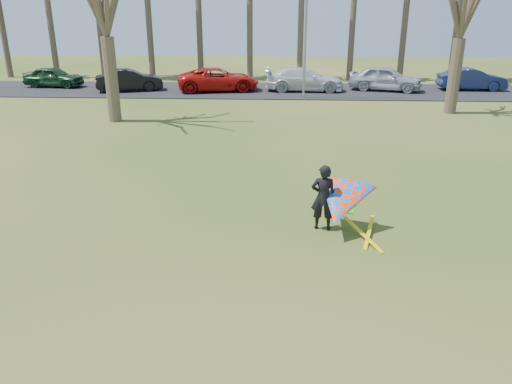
{
  "coord_description": "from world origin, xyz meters",
  "views": [
    {
      "loc": [
        0.63,
        -10.15,
        5.69
      ],
      "look_at": [
        0.0,
        2.0,
        1.1
      ],
      "focal_mm": 35.0,
      "sensor_mm": 36.0,
      "label": 1
    }
  ],
  "objects_px": {
    "car_0": "(54,77)",
    "car_4": "(385,78)",
    "streetlight": "(308,26)",
    "car_3": "(304,79)",
    "car_5": "(472,79)",
    "car_1": "(129,80)",
    "kite_flyer": "(339,202)",
    "car_2": "(218,79)"
  },
  "relations": [
    {
      "from": "car_1",
      "to": "car_5",
      "type": "xyz_separation_m",
      "value": [
        23.72,
        1.56,
        0.01
      ]
    },
    {
      "from": "streetlight",
      "to": "car_4",
      "type": "height_order",
      "value": "streetlight"
    },
    {
      "from": "streetlight",
      "to": "car_2",
      "type": "height_order",
      "value": "streetlight"
    },
    {
      "from": "car_5",
      "to": "car_3",
      "type": "bearing_deg",
      "value": 94.98
    },
    {
      "from": "car_3",
      "to": "car_1",
      "type": "bearing_deg",
      "value": 93.38
    },
    {
      "from": "car_0",
      "to": "streetlight",
      "type": "bearing_deg",
      "value": -96.74
    },
    {
      "from": "car_1",
      "to": "car_4",
      "type": "relative_size",
      "value": 0.91
    },
    {
      "from": "car_1",
      "to": "car_3",
      "type": "bearing_deg",
      "value": -104.61
    },
    {
      "from": "car_0",
      "to": "car_2",
      "type": "relative_size",
      "value": 0.75
    },
    {
      "from": "streetlight",
      "to": "car_3",
      "type": "height_order",
      "value": "streetlight"
    },
    {
      "from": "streetlight",
      "to": "car_1",
      "type": "height_order",
      "value": "streetlight"
    },
    {
      "from": "car_0",
      "to": "car_4",
      "type": "distance_m",
      "value": 23.64
    },
    {
      "from": "car_5",
      "to": "car_2",
      "type": "bearing_deg",
      "value": 94.41
    },
    {
      "from": "car_4",
      "to": "car_3",
      "type": "bearing_deg",
      "value": 109.79
    },
    {
      "from": "car_0",
      "to": "car_4",
      "type": "relative_size",
      "value": 0.85
    },
    {
      "from": "streetlight",
      "to": "car_3",
      "type": "xyz_separation_m",
      "value": [
        -0.01,
        2.87,
        -3.62
      ]
    },
    {
      "from": "streetlight",
      "to": "car_0",
      "type": "height_order",
      "value": "streetlight"
    },
    {
      "from": "streetlight",
      "to": "car_5",
      "type": "xyz_separation_m",
      "value": [
        11.64,
        3.82,
        -3.66
      ]
    },
    {
      "from": "car_2",
      "to": "car_5",
      "type": "relative_size",
      "value": 1.24
    },
    {
      "from": "car_0",
      "to": "car_1",
      "type": "relative_size",
      "value": 0.94
    },
    {
      "from": "car_1",
      "to": "car_4",
      "type": "bearing_deg",
      "value": -104.15
    },
    {
      "from": "car_3",
      "to": "car_5",
      "type": "distance_m",
      "value": 11.69
    },
    {
      "from": "car_0",
      "to": "car_3",
      "type": "bearing_deg",
      "value": -87.78
    },
    {
      "from": "kite_flyer",
      "to": "car_0",
      "type": "bearing_deg",
      "value": 127.36
    },
    {
      "from": "car_0",
      "to": "car_5",
      "type": "relative_size",
      "value": 0.93
    },
    {
      "from": "car_1",
      "to": "streetlight",
      "type": "bearing_deg",
      "value": -118.11
    },
    {
      "from": "car_5",
      "to": "kite_flyer",
      "type": "bearing_deg",
      "value": 154.28
    },
    {
      "from": "streetlight",
      "to": "kite_flyer",
      "type": "bearing_deg",
      "value": -89.98
    },
    {
      "from": "kite_flyer",
      "to": "car_4",
      "type": "bearing_deg",
      "value": 76.51
    },
    {
      "from": "car_3",
      "to": "car_5",
      "type": "xyz_separation_m",
      "value": [
        11.65,
        0.95,
        -0.04
      ]
    },
    {
      "from": "car_1",
      "to": "car_4",
      "type": "xyz_separation_m",
      "value": [
        17.67,
        1.04,
        0.1
      ]
    },
    {
      "from": "streetlight",
      "to": "car_5",
      "type": "relative_size",
      "value": 1.77
    },
    {
      "from": "car_2",
      "to": "car_1",
      "type": "bearing_deg",
      "value": 81.55
    },
    {
      "from": "streetlight",
      "to": "car_3",
      "type": "distance_m",
      "value": 4.62
    },
    {
      "from": "streetlight",
      "to": "car_0",
      "type": "relative_size",
      "value": 1.91
    },
    {
      "from": "car_4",
      "to": "car_5",
      "type": "relative_size",
      "value": 1.09
    },
    {
      "from": "car_2",
      "to": "streetlight",
      "type": "bearing_deg",
      "value": -124.65
    },
    {
      "from": "car_2",
      "to": "kite_flyer",
      "type": "xyz_separation_m",
      "value": [
        5.96,
        -22.55,
        0.02
      ]
    },
    {
      "from": "car_1",
      "to": "car_5",
      "type": "relative_size",
      "value": 0.99
    },
    {
      "from": "streetlight",
      "to": "kite_flyer",
      "type": "distance_m",
      "value": 20.31
    },
    {
      "from": "car_5",
      "to": "kite_flyer",
      "type": "distance_m",
      "value": 26.5
    },
    {
      "from": "car_2",
      "to": "car_3",
      "type": "xyz_separation_m",
      "value": [
        5.94,
        0.31,
        0.01
      ]
    }
  ]
}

